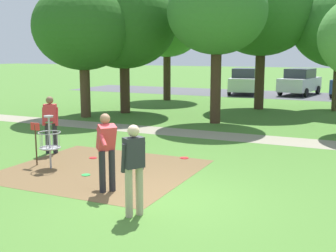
{
  "coord_description": "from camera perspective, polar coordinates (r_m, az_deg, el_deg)",
  "views": [
    {
      "loc": [
        3.7,
        -7.68,
        3.0
      ],
      "look_at": [
        -1.2,
        3.0,
        1.0
      ],
      "focal_mm": 46.68,
      "sensor_mm": 36.0,
      "label": 1
    }
  ],
  "objects": [
    {
      "name": "frisbee_mid_grass",
      "position": [
        12.67,
        -9.75,
        -4.13
      ],
      "size": [
        0.22,
        0.22,
        0.02
      ],
      "primitive_type": "cylinder",
      "color": "red",
      "rests_on": "ground"
    },
    {
      "name": "gravel_path",
      "position": [
        15.63,
        10.51,
        -1.56
      ],
      "size": [
        40.0,
        1.51,
        0.0
      ],
      "primitive_type": "cube",
      "color": "gray",
      "rests_on": "ground"
    },
    {
      "name": "dirt_tee_pad",
      "position": [
        11.42,
        -8.7,
        -5.66
      ],
      "size": [
        4.67,
        4.27,
        0.01
      ],
      "primitive_type": "cube",
      "color": "brown",
      "rests_on": "ground"
    },
    {
      "name": "player_throwing",
      "position": [
        13.38,
        -15.09,
        0.59
      ],
      "size": [
        0.49,
        0.45,
        1.71
      ],
      "color": "#232328",
      "rests_on": "ground"
    },
    {
      "name": "disc_golf_basket",
      "position": [
        11.73,
        -15.39,
        -1.73
      ],
      "size": [
        0.98,
        0.58,
        1.39
      ],
      "color": "#9E9EA3",
      "rests_on": "ground"
    },
    {
      "name": "player_foreground_watching",
      "position": [
        9.44,
        -8.04,
        -2.76
      ],
      "size": [
        0.72,
        1.02,
        1.71
      ],
      "color": "#232328",
      "rests_on": "ground"
    },
    {
      "name": "tree_mid_right",
      "position": [
        18.59,
        6.42,
        14.54
      ],
      "size": [
        4.13,
        4.13,
        6.38
      ],
      "color": "#422D1E",
      "rests_on": "ground"
    },
    {
      "name": "tree_far_left",
      "position": [
        20.53,
        -11.02,
        12.51
      ],
      "size": [
        4.55,
        4.55,
        6.03
      ],
      "color": "#4C3823",
      "rests_on": "ground"
    },
    {
      "name": "parking_lot_strip",
      "position": [
        31.54,
        17.86,
        3.75
      ],
      "size": [
        36.0,
        6.0,
        0.01
      ],
      "primitive_type": "cube",
      "color": "#4C4C51",
      "rests_on": "ground"
    },
    {
      "name": "tree_near_left",
      "position": [
        27.42,
        -0.14,
        12.83
      ],
      "size": [
        4.38,
        4.38,
        6.4
      ],
      "color": "#422D1E",
      "rests_on": "ground"
    },
    {
      "name": "frisbee_near_basket",
      "position": [
        12.5,
        2.15,
        -4.19
      ],
      "size": [
        0.24,
        0.24,
        0.02
      ],
      "primitive_type": "cylinder",
      "color": "red",
      "rests_on": "ground"
    },
    {
      "name": "tree_mid_left",
      "position": [
        23.6,
        12.17,
        14.42
      ],
      "size": [
        5.37,
        5.37,
        7.34
      ],
      "color": "#422D1E",
      "rests_on": "ground"
    },
    {
      "name": "frisbee_far_left",
      "position": [
        10.99,
        -10.67,
        -6.3
      ],
      "size": [
        0.22,
        0.22,
        0.02
      ],
      "primitive_type": "cylinder",
      "color": "green",
      "rests_on": "ground"
    },
    {
      "name": "player_waiting_left",
      "position": [
        8.01,
        -4.5,
        -5.08
      ],
      "size": [
        0.45,
        0.48,
        1.71
      ],
      "color": "tan",
      "rests_on": "ground"
    },
    {
      "name": "parked_car_center_left",
      "position": [
        32.14,
        16.83,
        5.55
      ],
      "size": [
        2.55,
        4.46,
        1.84
      ],
      "color": "silver",
      "rests_on": "ground"
    },
    {
      "name": "ground_plane",
      "position": [
        9.04,
        -1.03,
        -9.73
      ],
      "size": [
        160.0,
        160.0,
        0.0
      ],
      "primitive_type": "plane",
      "color": "#47752D"
    },
    {
      "name": "parked_car_leftmost",
      "position": [
        31.85,
        9.97,
        5.78
      ],
      "size": [
        2.43,
        4.42,
        1.84
      ],
      "color": "silver",
      "rests_on": "ground"
    },
    {
      "name": "tree_near_right",
      "position": [
        21.76,
        -5.79,
        13.17
      ],
      "size": [
        5.13,
        5.13,
        6.54
      ],
      "color": "#422D1E",
      "rests_on": "ground"
    }
  ]
}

